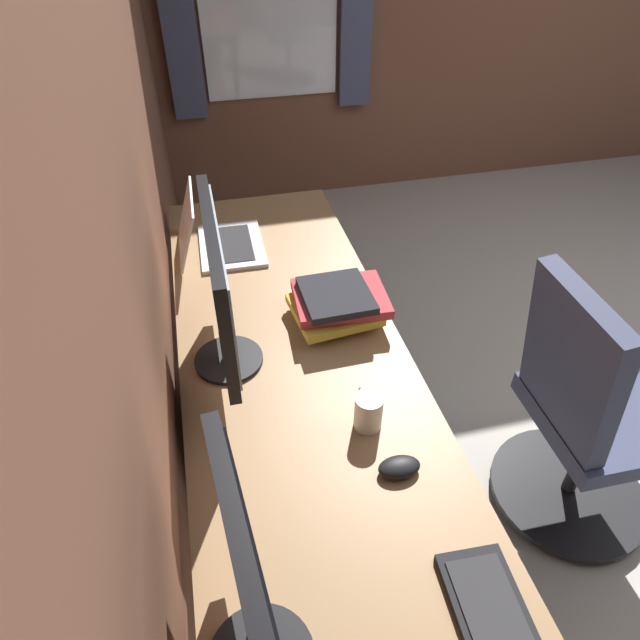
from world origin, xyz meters
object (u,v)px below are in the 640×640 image
Objects in this scene: book_stack_near at (337,304)px; office_chair at (583,421)px; monitor_primary at (252,602)px; mouse_main at (399,467)px; drawer_pedestal at (297,465)px; coffee_mug at (368,411)px; laptop_leftmost at (214,237)px; monitor_secondary at (220,288)px.

office_chair reaches higher than book_stack_near.
monitor_primary reaches higher than mouse_main.
mouse_main is at bearing -151.27° from drawer_pedestal.
monitor_primary reaches higher than office_chair.
book_stack_near is at bearing 62.73° from office_chair.
coffee_mug is (0.16, 0.03, 0.03)m from mouse_main.
office_chair is at bearing -117.27° from book_stack_near.
book_stack_near is at bearing -38.00° from drawer_pedestal.
office_chair is at bearing -97.94° from drawer_pedestal.
office_chair is (0.54, -1.12, -0.52)m from monitor_primary.
coffee_mug is (0.49, -0.35, -0.20)m from monitor_primary.
coffee_mug is 0.12× the size of office_chair.
laptop_leftmost is at bearing 50.48° from office_chair.
mouse_main is 0.82m from office_chair.
coffee_mug is 0.84m from office_chair.
laptop_leftmost is 2.96× the size of coffee_mug.
coffee_mug is at bearing -35.88° from monitor_primary.
drawer_pedestal is 0.94m from monitor_primary.
drawer_pedestal is 0.94m from office_chair.
monitor_secondary is 0.43m from book_stack_near.
monitor_secondary reaches higher than laptop_leftmost.
mouse_main reaches higher than drawer_pedestal.
laptop_leftmost is 1.43m from office_chair.
mouse_main is at bearing 106.16° from office_chair.
coffee_mug is (-0.19, -0.16, 0.43)m from drawer_pedestal.
coffee_mug is at bearing -139.61° from drawer_pedestal.
laptop_leftmost reaches higher than book_stack_near.
drawer_pedestal is at bearing -169.05° from laptop_leftmost.
laptop_leftmost is (0.76, 0.15, 0.44)m from drawer_pedestal.
monitor_secondary reaches higher than monitor_primary.
drawer_pedestal is 0.68m from monitor_secondary.
book_stack_near reaches higher than mouse_main.
monitor_secondary reaches higher than mouse_main.
monitor_secondary is 1.24m from office_chair.
monitor_primary is 1.44m from laptop_leftmost.
monitor_secondary is at bearing 76.38° from office_chair.
monitor_secondary is 5.31× the size of mouse_main.
laptop_leftmost is 1.07× the size of book_stack_near.
drawer_pedestal is at bearing 82.06° from office_chair.
monitor_secondary is (0.81, -0.03, 0.02)m from monitor_primary.
book_stack_near is (-0.51, -0.34, 0.01)m from laptop_leftmost.
monitor_primary is at bearing 115.84° from office_chair.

